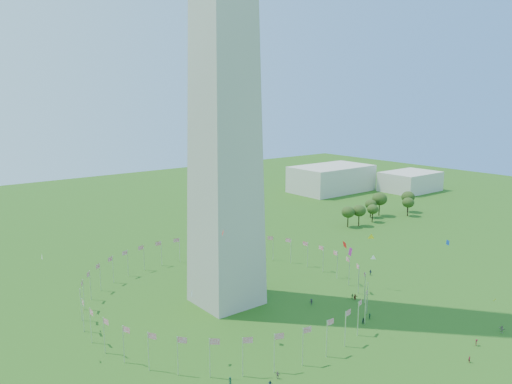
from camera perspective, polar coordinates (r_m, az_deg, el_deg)
ground at (r=116.26m, az=11.81°, el=-19.85°), size 600.00×600.00×0.00m
flag_ring at (r=147.59m, az=-3.39°, el=-10.77°), size 80.24×80.24×9.00m
gov_building_east_a at (r=316.02m, az=8.61°, el=1.53°), size 50.00×30.00×16.00m
gov_building_east_b at (r=328.71m, az=17.21°, el=1.17°), size 35.00×25.00×12.00m
crowd at (r=129.14m, az=14.74°, el=-16.23°), size 96.74×73.02×1.96m
kites_aloft at (r=133.77m, az=9.17°, el=-6.68°), size 101.50×67.19×27.27m
tree_line_east at (r=250.39m, az=14.03°, el=-1.85°), size 53.57×15.72×11.57m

